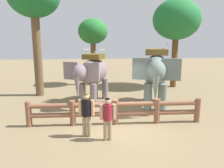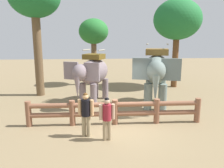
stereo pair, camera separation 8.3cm
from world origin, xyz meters
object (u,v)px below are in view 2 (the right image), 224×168
(log_fence, at_px, (115,110))
(elephant_near_left, at_px, (92,73))
(tourist_man_in_blue, at_px, (86,111))
(tree_far_left, at_px, (94,33))
(elephant_center, at_px, (156,72))
(tree_far_right, at_px, (177,20))
(tourist_woman_in_black, at_px, (107,116))

(log_fence, height_order, elephant_near_left, elephant_near_left)
(log_fence, distance_m, tourist_man_in_blue, 1.63)
(elephant_near_left, bearing_deg, tree_far_left, 88.69)
(elephant_center, height_order, tree_far_left, tree_far_left)
(elephant_near_left, xyz_separation_m, elephant_center, (3.29, -0.94, 0.19))
(tree_far_left, bearing_deg, tree_far_right, -12.05)
(tourist_woman_in_black, height_order, tree_far_right, tree_far_right)
(elephant_near_left, distance_m, tourist_man_in_blue, 4.46)
(elephant_near_left, distance_m, elephant_center, 3.42)
(log_fence, distance_m, elephant_near_left, 3.59)
(elephant_center, distance_m, tree_far_left, 6.92)
(log_fence, relative_size, tree_far_left, 1.47)
(elephant_center, bearing_deg, log_fence, -134.96)
(elephant_center, bearing_deg, tree_far_left, 118.68)
(tourist_man_in_blue, relative_size, tree_far_left, 0.33)
(tourist_woman_in_black, height_order, tree_far_left, tree_far_left)
(elephant_near_left, height_order, tourist_woman_in_black, elephant_near_left)
(log_fence, height_order, elephant_center, elephant_center)
(elephant_near_left, distance_m, tourist_woman_in_black, 4.86)
(elephant_center, relative_size, tree_far_right, 0.63)
(log_fence, relative_size, elephant_center, 1.86)
(tourist_man_in_blue, relative_size, tree_far_right, 0.26)
(elephant_center, relative_size, tourist_man_in_blue, 2.38)
(tourist_woman_in_black, height_order, tourist_man_in_blue, tourist_man_in_blue)
(tourist_man_in_blue, bearing_deg, elephant_center, 44.46)
(log_fence, bearing_deg, tree_far_left, 95.69)
(tree_far_left, bearing_deg, tourist_woman_in_black, -87.68)
(elephant_near_left, relative_size, tourist_man_in_blue, 2.11)
(log_fence, bearing_deg, elephant_near_left, 105.63)
(tourist_woman_in_black, distance_m, tourist_man_in_blue, 0.83)
(tree_far_left, relative_size, tree_far_right, 0.80)
(elephant_center, xyz_separation_m, tourist_man_in_blue, (-3.52, -3.46, -0.89))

